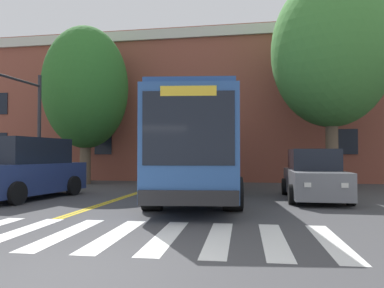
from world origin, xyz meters
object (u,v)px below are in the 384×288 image
at_px(street_tree_curbside_large, 331,51).
at_px(city_bus, 197,147).
at_px(car_navy_near_lane, 27,170).
at_px(car_grey_far_lane, 314,177).
at_px(traffic_light_far_corner, 14,108).
at_px(street_tree_curbside_small, 86,88).

bearing_deg(street_tree_curbside_large, city_bus, -143.29).
bearing_deg(street_tree_curbside_large, car_navy_near_lane, -154.16).
bearing_deg(street_tree_curbside_large, car_grey_far_lane, -108.91).
bearing_deg(car_navy_near_lane, traffic_light_far_corner, 136.18).
relative_size(city_bus, street_tree_curbside_large, 1.09).
bearing_deg(city_bus, car_navy_near_lane, -166.51).
distance_m(car_navy_near_lane, street_tree_curbside_small, 8.07).
xyz_separation_m(city_bus, car_grey_far_lane, (4.26, 0.07, -1.08)).
bearing_deg(traffic_light_far_corner, city_bus, -0.96).
xyz_separation_m(car_navy_near_lane, car_grey_far_lane, (10.34, 1.53, -0.23)).
height_order(traffic_light_far_corner, street_tree_curbside_large, street_tree_curbside_large).
relative_size(car_grey_far_lane, street_tree_curbside_large, 0.46).
xyz_separation_m(car_grey_far_lane, street_tree_curbside_small, (-11.31, 5.26, 4.48)).
xyz_separation_m(city_bus, street_tree_curbside_large, (5.68, 4.24, 4.53)).
xyz_separation_m(car_grey_far_lane, traffic_light_far_corner, (-11.99, 0.06, 2.73)).
bearing_deg(street_tree_curbside_small, city_bus, -37.08).
height_order(car_grey_far_lane, traffic_light_far_corner, traffic_light_far_corner).
distance_m(city_bus, car_grey_far_lane, 4.39).
height_order(car_navy_near_lane, car_grey_far_lane, car_navy_near_lane).
bearing_deg(traffic_light_far_corner, car_navy_near_lane, -43.82).
height_order(street_tree_curbside_large, street_tree_curbside_small, street_tree_curbside_large).
xyz_separation_m(city_bus, traffic_light_far_corner, (-7.74, 0.13, 1.64)).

